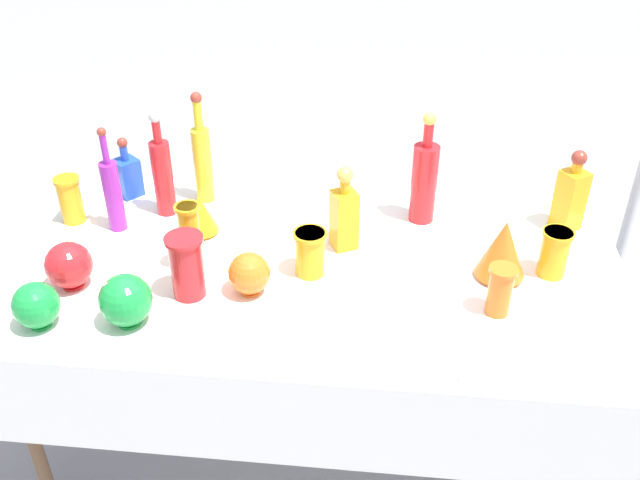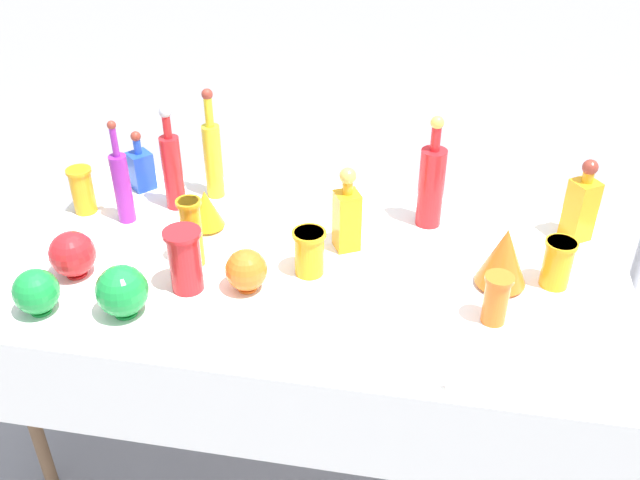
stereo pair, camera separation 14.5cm
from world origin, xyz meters
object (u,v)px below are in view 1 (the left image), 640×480
square_decanter_1 (571,196)px  square_decanter_2 (344,214)px  slender_vase_2 (70,198)px  slender_vase_3 (190,236)px  round_bowl_0 (36,305)px  tall_bottle_2 (163,174)px  round_bowl_1 (69,265)px  slender_vase_1 (500,289)px  slender_vase_0 (555,251)px  slender_vase_4 (310,251)px  fluted_vase_0 (200,213)px  round_bowl_3 (126,300)px  tall_bottle_3 (202,159)px  round_bowl_2 (249,273)px  fluted_vase_1 (503,249)px  square_decanter_0 (128,175)px  tall_bottle_0 (424,180)px  slender_vase_5 (187,265)px  tall_bottle_1 (113,193)px

square_decanter_1 → square_decanter_2: 0.79m
square_decanter_1 → slender_vase_2: bearing=-175.4°
slender_vase_3 → round_bowl_0: (-0.37, -0.32, -0.05)m
tall_bottle_2 → round_bowl_1: size_ratio=2.57×
slender_vase_1 → slender_vase_0: bearing=48.3°
slender_vase_4 → round_bowl_0: bearing=-155.7°
slender_vase_1 → round_bowl_1: 1.31m
slender_vase_4 → round_bowl_1: same height
slender_vase_1 → fluted_vase_0: bearing=161.0°
round_bowl_3 → slender_vase_1: bearing=8.6°
slender_vase_0 → round_bowl_1: 1.52m
slender_vase_3 → slender_vase_4: 0.38m
tall_bottle_3 → round_bowl_2: size_ratio=3.06×
square_decanter_2 → fluted_vase_1: size_ratio=1.46×
slender_vase_3 → slender_vase_0: bearing=4.5°
square_decanter_0 → round_bowl_1: (0.01, -0.58, -0.01)m
tall_bottle_0 → slender_vase_5: tall_bottle_0 is taller
round_bowl_0 → round_bowl_3: size_ratio=0.89×
slender_vase_0 → slender_vase_2: 1.65m
tall_bottle_3 → fluted_vase_0: bearing=-80.3°
tall_bottle_3 → slender_vase_4: (0.44, -0.42, -0.08)m
tall_bottle_3 → round_bowl_3: tall_bottle_3 is taller
tall_bottle_2 → slender_vase_0: tall_bottle_2 is taller
tall_bottle_0 → tall_bottle_1: bearing=-170.9°
slender_vase_1 → round_bowl_0: (-1.33, -0.20, -0.01)m
square_decanter_2 → slender_vase_5: square_decanter_2 is taller
tall_bottle_1 → square_decanter_1: size_ratio=1.29×
slender_vase_0 → fluted_vase_0: size_ratio=1.08×
tall_bottle_0 → square_decanter_0: tall_bottle_0 is taller
square_decanter_1 → square_decanter_2: bearing=-165.3°
square_decanter_0 → slender_vase_2: bearing=-124.4°
tall_bottle_1 → slender_vase_2: (-0.17, 0.03, -0.05)m
slender_vase_0 → slender_vase_3: (-1.15, -0.09, 0.04)m
fluted_vase_0 → tall_bottle_1: bearing=-179.9°
tall_bottle_1 → tall_bottle_3: size_ratio=0.90×
slender_vase_0 → slender_vase_5: size_ratio=0.76×
slender_vase_3 → round_bowl_1: 0.38m
slender_vase_2 → round_bowl_1: slender_vase_2 is taller
slender_vase_5 → round_bowl_0: slender_vase_5 is taller
slender_vase_4 → round_bowl_2: (-0.17, -0.12, -0.01)m
tall_bottle_2 → slender_vase_4: (0.56, -0.32, -0.07)m
tall_bottle_3 → round_bowl_3: 0.73m
square_decanter_1 → tall_bottle_1: bearing=-173.8°
square_decanter_1 → round_bowl_0: 1.76m
square_decanter_0 → round_bowl_0: size_ratio=1.64×
square_decanter_1 → round_bowl_1: square_decanter_1 is taller
round_bowl_2 → square_decanter_1: bearing=25.2°
tall_bottle_2 → slender_vase_5: tall_bottle_2 is taller
slender_vase_0 → slender_vase_4: slender_vase_0 is taller
slender_vase_3 → round_bowl_1: size_ratio=1.54×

